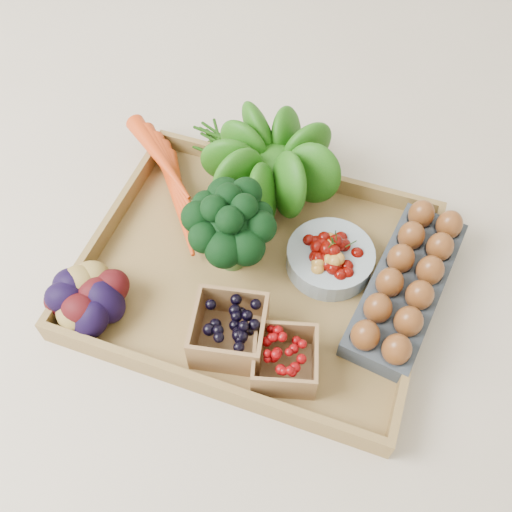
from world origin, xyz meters
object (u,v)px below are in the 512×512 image
(tray, at_px, (256,274))
(egg_carton, at_px, (406,287))
(broccoli, at_px, (231,240))
(cherry_bowl, at_px, (330,259))

(tray, xyz_separation_m, egg_carton, (0.24, 0.04, 0.03))
(tray, bearing_deg, broccoli, 170.80)
(tray, distance_m, broccoli, 0.08)
(broccoli, bearing_deg, cherry_bowl, 16.19)
(broccoli, distance_m, egg_carton, 0.29)
(tray, xyz_separation_m, broccoli, (-0.05, 0.01, 0.07))
(egg_carton, bearing_deg, cherry_bowl, -176.94)
(broccoli, relative_size, egg_carton, 0.49)
(egg_carton, bearing_deg, tray, -162.04)
(cherry_bowl, distance_m, egg_carton, 0.13)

